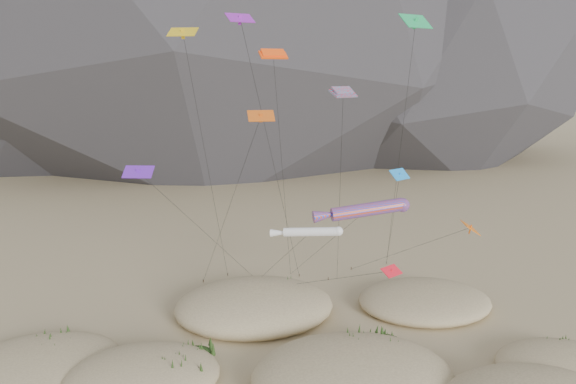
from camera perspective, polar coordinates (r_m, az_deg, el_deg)
The scene contains 8 objects.
dunes at distance 42.20m, azimuth 1.06°, elevation -17.90°, with size 48.69×35.49×3.76m.
dune_grass at distance 43.23m, azimuth 3.19°, elevation -16.91°, with size 41.46×29.25×1.54m.
kite_stakes at distance 61.71m, azimuth 2.01°, elevation -8.52°, with size 21.39×6.37×0.30m.
rainbow_tube_kite at distance 48.05m, azimuth 7.74°, elevation -1.83°, with size 8.53×14.39×11.31m.
white_tube_kite at distance 45.24m, azimuth 2.02°, elevation -4.09°, with size 5.69×13.49×9.82m.
orange_parafoil at distance 49.74m, azimuth -1.48°, elevation 13.51°, with size 4.84×9.39×23.82m.
multi_parafoil at distance 43.67m, azimuth 5.62°, elevation 9.71°, with size 5.40×14.41×20.77m.
delta_kites at distance 44.86m, azimuth 2.79°, elevation 6.64°, with size 29.30×21.97×26.35m.
Camera 1 is at (-11.17, -31.79, 21.70)m, focal length 35.00 mm.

